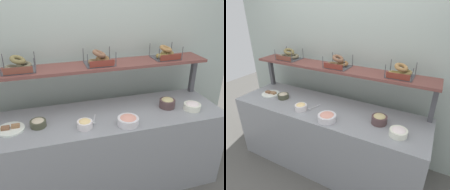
# 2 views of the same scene
# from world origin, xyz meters

# --- Properties ---
(ground_plane) EXTENTS (8.00, 8.00, 0.00)m
(ground_plane) POSITION_xyz_m (0.00, 0.00, 0.00)
(ground_plane) COLOR #595651
(back_wall) EXTENTS (3.54, 0.06, 2.40)m
(back_wall) POSITION_xyz_m (0.00, 0.55, 1.20)
(back_wall) COLOR #A7B5AB
(back_wall) RESTS_ON ground_plane
(deli_counter) EXTENTS (2.34, 0.70, 0.85)m
(deli_counter) POSITION_xyz_m (0.00, 0.00, 0.42)
(deli_counter) COLOR gray
(deli_counter) RESTS_ON ground_plane
(shelf_riser_right) EXTENTS (0.05, 0.05, 0.40)m
(shelf_riser_right) POSITION_xyz_m (1.11, 0.27, 1.05)
(shelf_riser_right) COLOR #4C4C51
(shelf_riser_right) RESTS_ON deli_counter
(upper_shelf) EXTENTS (2.30, 0.32, 0.03)m
(upper_shelf) POSITION_xyz_m (0.00, 0.27, 1.26)
(upper_shelf) COLOR brown
(upper_shelf) RESTS_ON shelf_riser_left
(bowl_egg_salad) EXTENTS (0.14, 0.14, 0.08)m
(bowl_egg_salad) POSITION_xyz_m (-0.23, -0.17, 0.89)
(bowl_egg_salad) COLOR white
(bowl_egg_salad) RESTS_ON deli_counter
(bowl_tuna_salad) EXTENTS (0.14, 0.14, 0.07)m
(bowl_tuna_salad) POSITION_xyz_m (-0.63, -0.03, 0.89)
(bowl_tuna_salad) COLOR #474935
(bowl_tuna_salad) RESTS_ON deli_counter
(bowl_cream_cheese) EXTENTS (0.17, 0.17, 0.08)m
(bowl_cream_cheese) POSITION_xyz_m (0.87, -0.13, 0.89)
(bowl_cream_cheese) COLOR white
(bowl_cream_cheese) RESTS_ON deli_counter
(bowl_hummus) EXTENTS (0.16, 0.16, 0.11)m
(bowl_hummus) POSITION_xyz_m (0.65, -0.02, 0.90)
(bowl_hummus) COLOR brown
(bowl_hummus) RESTS_ON deli_counter
(bowl_lox_spread) EXTENTS (0.19, 0.19, 0.09)m
(bowl_lox_spread) POSITION_xyz_m (0.15, -0.23, 0.89)
(bowl_lox_spread) COLOR silver
(bowl_lox_spread) RESTS_ON deli_counter
(serving_plate_white) EXTENTS (0.24, 0.24, 0.04)m
(serving_plate_white) POSITION_xyz_m (-0.86, -0.02, 0.86)
(serving_plate_white) COLOR white
(serving_plate_white) RESTS_ON deli_counter
(serving_spoon_near_plate) EXTENTS (0.08, 0.17, 0.01)m
(serving_spoon_near_plate) POSITION_xyz_m (-0.14, -0.09, 0.86)
(serving_spoon_near_plate) COLOR #B7B7BC
(serving_spoon_near_plate) RESTS_ON deli_counter
(bagel_basket_poppy) EXTENTS (0.30, 0.24, 0.15)m
(bagel_basket_poppy) POSITION_xyz_m (-0.75, 0.28, 1.33)
(bagel_basket_poppy) COLOR #4C4C51
(bagel_basket_poppy) RESTS_ON upper_shelf
(bagel_basket_cinnamon_raisin) EXTENTS (0.29, 0.26, 0.15)m
(bagel_basket_cinnamon_raisin) POSITION_xyz_m (0.01, 0.27, 1.33)
(bagel_basket_cinnamon_raisin) COLOR #4C4C51
(bagel_basket_cinnamon_raisin) RESTS_ON upper_shelf
(bagel_basket_everything) EXTENTS (0.28, 0.26, 0.14)m
(bagel_basket_everything) POSITION_xyz_m (0.74, 0.28, 1.33)
(bagel_basket_everything) COLOR #4C4C51
(bagel_basket_everything) RESTS_ON upper_shelf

